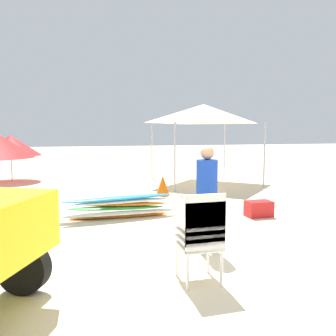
% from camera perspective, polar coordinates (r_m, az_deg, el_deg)
% --- Properties ---
extents(ground, '(80.00, 80.00, 0.00)m').
position_cam_1_polar(ground, '(4.78, 4.71, -16.37)').
color(ground, beige).
extents(stacked_plastic_chairs, '(0.48, 0.48, 1.11)m').
position_cam_1_polar(stacked_plastic_chairs, '(4.19, 5.51, -10.16)').
color(stacked_plastic_chairs, white).
rests_on(stacked_plastic_chairs, ground).
extents(surfboard_pile, '(2.54, 0.77, 0.48)m').
position_cam_1_polar(surfboard_pile, '(7.45, -8.15, -6.30)').
color(surfboard_pile, orange).
rests_on(surfboard_pile, ground).
extents(lifeguard_near_left, '(0.32, 0.32, 1.61)m').
position_cam_1_polar(lifeguard_near_left, '(5.30, 6.35, -3.79)').
color(lifeguard_near_left, '#194C19').
rests_on(lifeguard_near_left, ground).
extents(popup_canopy, '(3.07, 3.07, 2.76)m').
position_cam_1_polar(popup_canopy, '(12.35, 5.87, 8.79)').
color(popup_canopy, '#B2B2B7').
rests_on(popup_canopy, ground).
extents(beach_umbrella_mid, '(2.14, 2.14, 1.69)m').
position_cam_1_polar(beach_umbrella_mid, '(13.92, -24.31, 3.40)').
color(beach_umbrella_mid, beige).
rests_on(beach_umbrella_mid, ground).
extents(traffic_cone_near, '(0.40, 0.40, 0.58)m').
position_cam_1_polar(traffic_cone_near, '(9.92, -0.85, -2.89)').
color(traffic_cone_near, orange).
rests_on(traffic_cone_near, ground).
extents(cooler_box, '(0.55, 0.34, 0.34)m').
position_cam_1_polar(cooler_box, '(7.77, 14.60, -6.46)').
color(cooler_box, red).
rests_on(cooler_box, ground).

